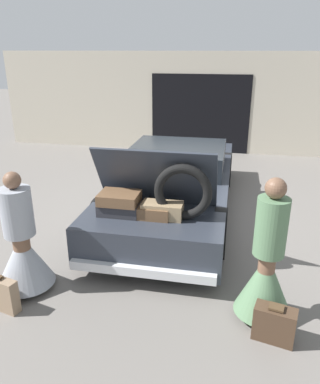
{
  "coord_description": "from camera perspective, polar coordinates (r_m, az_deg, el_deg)",
  "views": [
    {
      "loc": [
        1.0,
        -6.39,
        2.85
      ],
      "look_at": [
        0.0,
        -1.38,
        0.89
      ],
      "focal_mm": 35.0,
      "sensor_mm": 36.0,
      "label": 1
    }
  ],
  "objects": [
    {
      "name": "suitcase_beside_right_person",
      "position": [
        4.26,
        17.03,
        -18.66
      ],
      "size": [
        0.46,
        0.29,
        0.41
      ],
      "color": "#473323",
      "rests_on": "ground_plane"
    },
    {
      "name": "ground_plane",
      "position": [
        7.06,
        2.21,
        -2.81
      ],
      "size": [
        40.0,
        40.0,
        0.0
      ],
      "primitive_type": "plane",
      "color": "slate"
    },
    {
      "name": "car",
      "position": [
        6.84,
        2.25,
        1.36
      ],
      "size": [
        1.99,
        5.12,
        1.65
      ],
      "color": "#2D333D",
      "rests_on": "ground_plane"
    },
    {
      "name": "garage_wall_back",
      "position": [
        11.04,
        6.2,
        13.28
      ],
      "size": [
        12.0,
        0.14,
        2.8
      ],
      "color": "beige",
      "rests_on": "ground_plane"
    },
    {
      "name": "person_left",
      "position": [
        4.94,
        -20.23,
        -8.24
      ],
      "size": [
        0.71,
        0.71,
        1.54
      ],
      "rotation": [
        0.0,
        0.0,
        -1.69
      ],
      "color": "brown",
      "rests_on": "ground_plane"
    },
    {
      "name": "person_right",
      "position": [
        4.3,
        15.85,
        -11.56
      ],
      "size": [
        0.64,
        0.64,
        1.66
      ],
      "rotation": [
        0.0,
        0.0,
        1.44
      ],
      "color": "brown",
      "rests_on": "ground_plane"
    }
  ]
}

